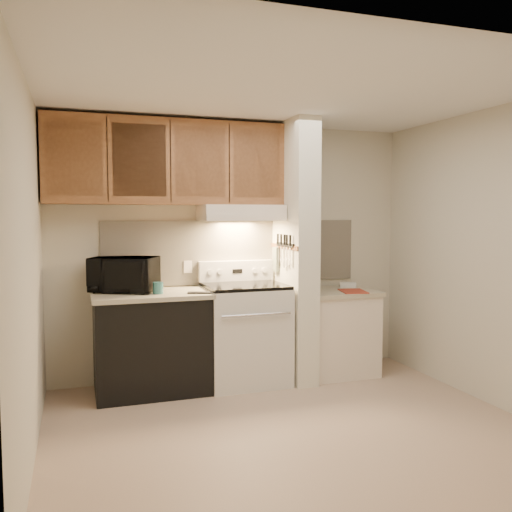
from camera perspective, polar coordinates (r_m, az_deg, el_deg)
name	(u,v)px	position (r m, az deg, el deg)	size (l,w,h in m)	color
floor	(290,427)	(4.32, 3.62, -17.51)	(3.60, 3.60, 0.00)	tan
ceiling	(292,91)	(4.10, 3.80, 16.93)	(3.60, 3.60, 0.00)	white
wall_back	(234,250)	(5.43, -2.29, 0.60)	(3.60, 0.02, 2.50)	beige
wall_left	(29,271)	(3.73, -22.81, -1.47)	(0.02, 3.00, 2.50)	beige
wall_right	(488,257)	(4.99, 23.23, -0.09)	(0.02, 3.00, 2.50)	beige
backsplash	(235,252)	(5.42, -2.25, 0.44)	(2.60, 0.02, 0.63)	beige
range_body	(245,335)	(5.22, -1.19, -8.32)	(0.76, 0.65, 0.92)	silver
oven_window	(255,338)	(4.92, -0.08, -8.64)	(0.50, 0.01, 0.30)	black
oven_handle	(257,315)	(4.84, 0.07, -6.20)	(0.02, 0.02, 0.65)	silver
cooktop	(245,286)	(5.14, -1.20, -3.15)	(0.74, 0.64, 0.03)	black
range_backguard	(236,271)	(5.39, -2.10, -1.56)	(0.76, 0.08, 0.20)	silver
range_display	(237,271)	(5.35, -1.97, -1.60)	(0.10, 0.01, 0.04)	black
range_knob_left_outer	(210,272)	(5.28, -4.88, -1.70)	(0.05, 0.05, 0.02)	silver
range_knob_left_inner	(220,272)	(5.30, -3.83, -1.67)	(0.05, 0.05, 0.02)	silver
range_knob_right_inner	(255,271)	(5.40, -0.13, -1.54)	(0.05, 0.05, 0.02)	silver
range_knob_right_outer	(264,270)	(5.44, 0.87, -1.51)	(0.05, 0.05, 0.02)	silver
dishwasher_front	(152,344)	(5.05, -10.92, -9.13)	(1.00, 0.63, 0.87)	black
left_countertop	(151,295)	(4.96, -11.00, -4.02)	(1.04, 0.67, 0.04)	#BBB092
spoon_rest	(199,293)	(4.83, -5.97, -3.86)	(0.21, 0.07, 0.01)	black
teal_jar	(158,288)	(4.86, -10.27, -3.33)	(0.09, 0.09, 0.10)	#306D71
outlet	(188,267)	(5.31, -7.19, -1.14)	(0.08, 0.01, 0.12)	#F2E2CF
microwave	(124,274)	(5.06, -13.71, -1.89)	(0.57, 0.38, 0.31)	black
partition_pillar	(295,251)	(5.27, 4.11, 0.48)	(0.22, 0.70, 2.50)	white
pillar_trim	(284,247)	(5.23, 2.94, 1.00)	(0.01, 0.70, 0.04)	#905A34
knife_strip	(285,245)	(5.18, 3.08, 1.19)	(0.02, 0.42, 0.04)	black
knife_blade_a	(290,256)	(5.04, 3.59, -0.04)	(0.01, 0.04, 0.16)	silver
knife_handle_a	(290,240)	(5.02, 3.62, 1.66)	(0.02, 0.02, 0.10)	black
knife_blade_b	(287,257)	(5.12, 3.24, -0.09)	(0.01, 0.04, 0.18)	silver
knife_handle_b	(287,240)	(5.10, 3.27, 1.70)	(0.02, 0.02, 0.10)	black
knife_blade_c	(284,257)	(5.17, 2.98, -0.15)	(0.01, 0.04, 0.20)	silver
knife_handle_c	(284,240)	(5.16, 3.02, 1.73)	(0.02, 0.02, 0.10)	black
knife_blade_d	(281,255)	(5.25, 2.64, 0.14)	(0.01, 0.04, 0.16)	silver
knife_handle_d	(281,239)	(5.24, 2.67, 1.77)	(0.02, 0.02, 0.10)	black
knife_blade_e	(278,255)	(5.33, 2.31, 0.10)	(0.01, 0.04, 0.18)	silver
knife_handle_e	(278,239)	(5.32, 2.32, 1.82)	(0.02, 0.02, 0.10)	black
oven_mitt	(276,259)	(5.39, 2.11, -0.35)	(0.03, 0.10, 0.24)	gray
right_cab_base	(336,334)	(5.59, 8.47, -8.10)	(0.70, 0.60, 0.81)	#F2E2CF
right_countertop	(337,292)	(5.51, 8.52, -3.78)	(0.74, 0.64, 0.04)	#BBB092
red_folder	(353,291)	(5.42, 10.18, -3.67)	(0.23, 0.32, 0.01)	#9A3120
white_box	(348,285)	(5.76, 9.66, -3.02)	(0.16, 0.11, 0.04)	white
range_hood	(241,213)	(5.21, -1.62, 4.57)	(0.78, 0.44, 0.15)	#F2E2CF
hood_lip	(247,218)	(5.01, -0.92, 4.06)	(0.78, 0.04, 0.06)	#F2E2CF
upper_cabinets	(168,163)	(5.12, -9.30, 9.67)	(2.18, 0.33, 0.77)	#905A34
cab_door_a	(74,158)	(4.89, -18.62, 9.75)	(0.46, 0.01, 0.63)	#905A34
cab_gap_a	(107,159)	(4.90, -15.38, 9.81)	(0.01, 0.01, 0.73)	black
cab_door_b	(139,160)	(4.93, -12.17, 9.84)	(0.46, 0.01, 0.63)	#905A34
cab_gap_b	(170,161)	(4.96, -8.99, 9.84)	(0.01, 0.01, 0.73)	black
cab_door_c	(200,162)	(5.02, -5.88, 9.82)	(0.46, 0.01, 0.63)	#905A34
cab_gap_c	(229,163)	(5.08, -2.83, 9.76)	(0.01, 0.01, 0.73)	black
cab_door_d	(257,164)	(5.16, 0.12, 9.68)	(0.46, 0.01, 0.63)	#905A34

